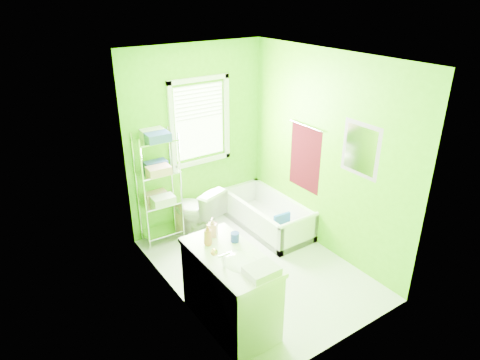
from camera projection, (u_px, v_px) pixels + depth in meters
ground at (257, 268)px, 5.40m from camera, size 2.90×2.90×0.00m
room_envelope at (259, 154)px, 4.76m from camera, size 2.14×2.94×2.62m
window at (200, 117)px, 5.82m from camera, size 0.92×0.05×1.22m
door at (230, 272)px, 3.71m from camera, size 0.09×0.80×2.00m
right_wall_decor at (326, 154)px, 5.37m from camera, size 0.04×1.48×1.17m
bathtub at (268, 219)px, 6.22m from camera, size 0.67×1.44×0.46m
toilet at (197, 211)px, 5.93m from camera, size 0.66×0.87×0.79m
vanity at (231, 287)px, 4.37m from camera, size 0.57×1.12×1.08m
wire_shelf_unit at (159, 176)px, 5.61m from camera, size 0.55×0.44×1.60m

